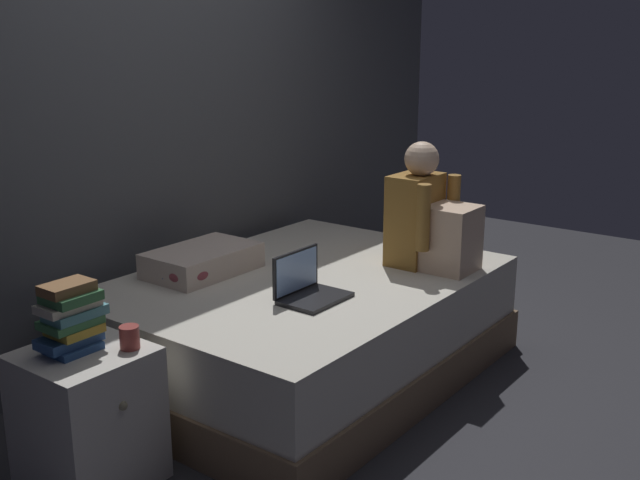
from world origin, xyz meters
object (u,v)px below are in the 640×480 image
at_px(person_sitting, 430,220).
at_px(pillow, 202,260).
at_px(book_stack, 71,318).
at_px(mug, 130,337).
at_px(clothes_pile, 186,273).
at_px(nightstand, 88,418).
at_px(laptop, 307,287).
at_px(bed, 304,325).

height_order(person_sitting, pillow, person_sitting).
distance_m(book_stack, mug, 0.23).
xyz_separation_m(pillow, clothes_pile, (-0.18, -0.07, -0.01)).
relative_size(nightstand, person_sitting, 0.85).
relative_size(laptop, pillow, 0.57).
bearing_deg(laptop, book_stack, 164.06).
bearing_deg(mug, pillow, 30.35).
relative_size(bed, book_stack, 7.30).
relative_size(laptop, mug, 3.56).
relative_size(nightstand, book_stack, 2.03).
distance_m(bed, mug, 1.22).
height_order(bed, laptop, laptop).
relative_size(bed, laptop, 6.25).
xyz_separation_m(person_sitting, mug, (-1.70, 0.34, -0.18)).
xyz_separation_m(mug, clothes_pile, (0.72, 0.46, -0.02)).
xyz_separation_m(person_sitting, book_stack, (-1.85, 0.49, -0.09)).
bearing_deg(pillow, person_sitting, -47.18).
bearing_deg(person_sitting, bed, 142.00).
height_order(person_sitting, mug, person_sitting).
relative_size(pillow, book_stack, 2.04).
xyz_separation_m(pillow, book_stack, (-1.04, -0.37, 0.10)).
relative_size(bed, pillow, 3.57).
bearing_deg(clothes_pile, mug, -147.62).
height_order(book_stack, clothes_pile, book_stack).
height_order(bed, person_sitting, person_sitting).
height_order(bed, nightstand, nightstand).
distance_m(bed, laptop, 0.47).
height_order(nightstand, clothes_pile, clothes_pile).
bearing_deg(bed, pillow, 120.95).
distance_m(pillow, mug, 1.04).
xyz_separation_m(bed, clothes_pile, (-0.45, 0.38, 0.32)).
relative_size(pillow, clothes_pile, 2.34).
bearing_deg(book_stack, bed, -3.31).
relative_size(nightstand, mug, 6.19).
xyz_separation_m(bed, book_stack, (-1.31, 0.08, 0.43)).
height_order(bed, clothes_pile, clothes_pile).
distance_m(person_sitting, mug, 1.75).
bearing_deg(pillow, nightstand, -158.44).
bearing_deg(book_stack, nightstand, -69.47).
height_order(laptop, clothes_pile, laptop).
relative_size(pillow, mug, 6.22).
bearing_deg(mug, person_sitting, -11.28).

